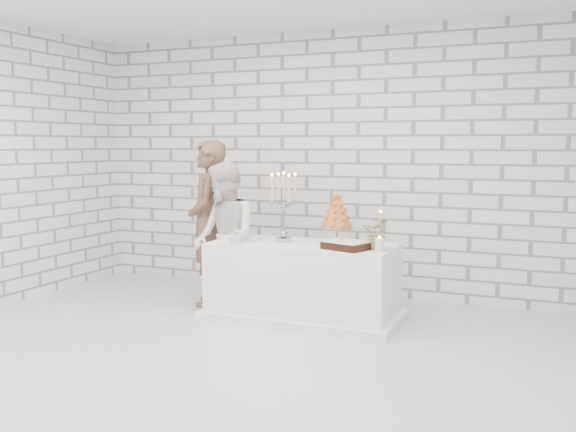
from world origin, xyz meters
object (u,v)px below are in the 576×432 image
object	(u,v)px
cake_table	(302,281)
bride	(224,238)
groom	(208,223)
croquembouche	(337,217)
candelabra	(284,207)

from	to	relation	value
cake_table	bride	world-z (taller)	bride
cake_table	groom	bearing A→B (deg)	171.55
cake_table	bride	distance (m)	0.91
groom	croquembouche	world-z (taller)	groom
cake_table	bride	xyz separation A→B (m)	(-0.81, -0.10, 0.40)
groom	candelabra	distance (m)	0.98
candelabra	croquembouche	world-z (taller)	candelabra
bride	croquembouche	size ratio (longest dim) A/B	3.05
bride	croquembouche	bearing A→B (deg)	58.83
groom	croquembouche	distance (m)	1.46
cake_table	groom	world-z (taller)	groom
candelabra	cake_table	bearing A→B (deg)	-6.77
candelabra	groom	bearing A→B (deg)	171.18
bride	candelabra	world-z (taller)	bride
bride	candelabra	distance (m)	0.69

